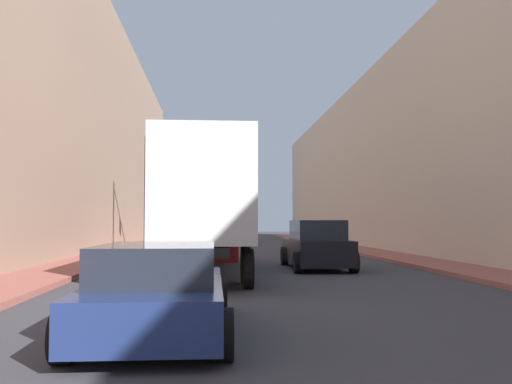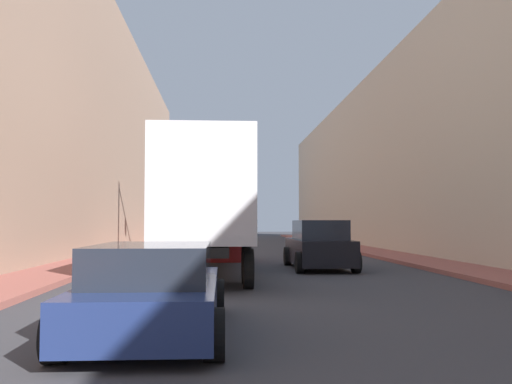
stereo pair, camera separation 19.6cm
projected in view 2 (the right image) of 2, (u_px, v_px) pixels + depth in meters
sidewalk_right at (387, 255)px, 27.78m from camera, size 2.16×80.00×0.15m
sidewalk_left at (112, 255)px, 27.00m from camera, size 2.16×80.00×0.15m
building_right at (466, 146)px, 28.30m from camera, size 6.00×80.00×10.91m
building_left at (27, 103)px, 27.14m from camera, size 6.00×80.00×14.64m
semi_truck at (208, 204)px, 19.31m from camera, size 2.57×12.86×3.99m
sedan_car at (154, 291)px, 8.45m from camera, size 2.11×4.76×1.33m
suv_car at (319, 246)px, 20.21m from camera, size 2.10×4.76×1.72m
traffic_signal_gantry at (174, 173)px, 31.94m from camera, size 5.66×0.35×6.46m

